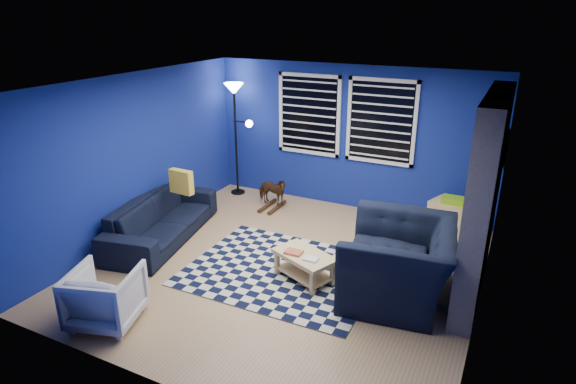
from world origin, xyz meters
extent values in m
plane|color=tan|center=(0.00, 0.00, 0.00)|extent=(5.00, 5.00, 0.00)
plane|color=white|center=(0.00, 0.00, 2.50)|extent=(5.00, 5.00, 0.00)
plane|color=navy|center=(0.00, 2.50, 1.25)|extent=(5.00, 0.00, 5.00)
plane|color=navy|center=(-2.50, 0.00, 1.25)|extent=(0.00, 5.00, 5.00)
plane|color=navy|center=(2.50, 0.00, 1.25)|extent=(0.00, 5.00, 5.00)
cube|color=gray|center=(2.37, 0.50, 1.25)|extent=(0.26, 2.00, 2.50)
cube|color=black|center=(2.23, 0.50, 0.35)|extent=(0.04, 0.70, 0.60)
cube|color=gray|center=(2.10, 0.50, 0.04)|extent=(0.50, 1.20, 0.08)
cube|color=black|center=(-0.75, 2.48, 1.60)|extent=(1.05, 0.02, 1.30)
cube|color=white|center=(-0.75, 2.47, 2.28)|extent=(1.17, 0.05, 0.06)
cube|color=white|center=(-0.75, 2.47, 0.92)|extent=(1.17, 0.05, 0.06)
cube|color=black|center=(0.55, 2.48, 1.60)|extent=(1.05, 0.02, 1.30)
cube|color=white|center=(0.55, 2.47, 2.28)|extent=(1.17, 0.05, 0.06)
cube|color=white|center=(0.55, 2.47, 0.92)|extent=(1.17, 0.05, 0.06)
cube|color=black|center=(2.45, 2.00, 1.40)|extent=(0.06, 1.00, 0.58)
cube|color=black|center=(2.42, 2.00, 1.40)|extent=(0.01, 0.92, 0.50)
cube|color=black|center=(0.03, -0.11, 0.01)|extent=(2.52, 2.02, 0.02)
imported|color=black|center=(-2.10, -0.02, 0.33)|extent=(2.38, 1.31, 0.66)
imported|color=black|center=(1.56, -0.01, 0.47)|extent=(1.61, 1.45, 0.94)
imported|color=gray|center=(-1.25, -1.99, 0.33)|extent=(0.90, 0.92, 0.67)
imported|color=#4B2C18|center=(-1.14, 1.78, 0.33)|extent=(0.32, 0.63, 0.52)
cube|color=#DEBF7D|center=(0.38, -0.18, 0.36)|extent=(0.92, 0.74, 0.05)
cube|color=#DEBF7D|center=(0.38, -0.18, 0.11)|extent=(0.83, 0.65, 0.03)
cube|color=#B15232|center=(0.25, -0.23, 0.40)|extent=(0.26, 0.23, 0.03)
cube|color=silver|center=(0.52, -0.29, 0.40)|extent=(0.22, 0.19, 0.03)
cube|color=#DEBF7D|center=(0.04, -0.36, 0.17)|extent=(0.07, 0.07, 0.32)
cube|color=#DEBF7D|center=(0.72, -0.36, 0.17)|extent=(0.07, 0.07, 0.32)
cube|color=#DEBF7D|center=(0.04, 0.00, 0.17)|extent=(0.07, 0.07, 0.32)
cube|color=#DEBF7D|center=(0.72, 0.00, 0.17)|extent=(0.07, 0.07, 0.32)
cube|color=#DEBF7D|center=(1.87, 2.11, 0.26)|extent=(0.74, 0.61, 0.53)
cube|color=black|center=(1.87, 2.11, 0.26)|extent=(0.64, 0.54, 0.42)
cube|color=#84CA17|center=(1.87, 2.11, 0.57)|extent=(0.41, 0.36, 0.09)
cylinder|color=black|center=(-2.10, 2.16, 0.02)|extent=(0.26, 0.26, 0.03)
cylinder|color=black|center=(-2.10, 2.16, 0.99)|extent=(0.04, 0.04, 1.96)
cone|color=white|center=(-2.10, 2.16, 2.00)|extent=(0.35, 0.35, 0.20)
sphere|color=white|center=(-1.77, 2.11, 1.41)|extent=(0.13, 0.13, 0.13)
cube|color=yellow|center=(-1.95, 0.32, 0.84)|extent=(0.40, 0.14, 0.38)
camera|label=1|loc=(2.63, -5.22, 3.35)|focal=30.00mm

